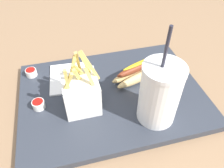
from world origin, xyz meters
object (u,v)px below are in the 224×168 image
Objects in this scene: soda_cup at (160,94)px; napkin_stack at (71,78)px; ketchup_cup_2 at (38,104)px; hot_dog_1 at (140,71)px; fries_basket at (81,92)px; ketchup_cup_1 at (31,72)px.

soda_cup is 1.92× the size of napkin_stack.
soda_cup is 0.30m from ketchup_cup_2.
ketchup_cup_2 is at bearing 8.80° from hot_dog_1.
ketchup_cup_2 is 0.13m from napkin_stack.
soda_cup reaches higher than fries_basket.
ketchup_cup_1 is at bearing -38.20° from soda_cup.
ketchup_cup_1 is 1.01× the size of ketchup_cup_2.
soda_cup is 1.56× the size of fries_basket.
soda_cup is 0.15m from hot_dog_1.
ketchup_cup_2 is 0.24× the size of napkin_stack.
napkin_stack is (-0.11, 0.04, -0.01)m from ketchup_cup_1.
ketchup_cup_1 is 0.12m from napkin_stack.
ketchup_cup_2 reaches higher than napkin_stack.
ketchup_cup_1 is at bearing -16.33° from hot_dog_1.
fries_basket is 5.09× the size of ketchup_cup_2.
hot_dog_1 is 0.20m from napkin_stack.
soda_cup is 0.28m from napkin_stack.
napkin_stack is (-0.09, -0.09, -0.01)m from ketchup_cup_2.
fries_basket reaches higher than hot_dog_1.
hot_dog_1 is at bearing -160.08° from fries_basket.
ketchup_cup_1 reaches higher than napkin_stack.
hot_dog_1 is at bearing -93.83° from soda_cup.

